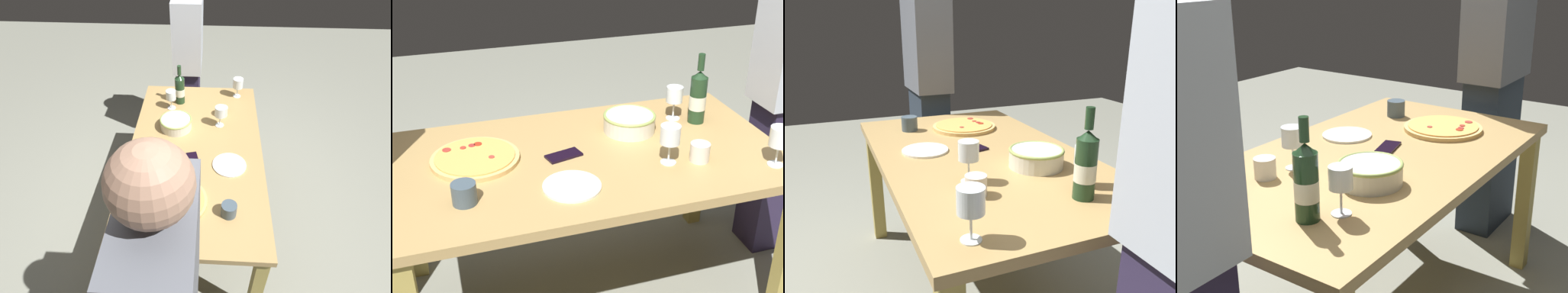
{
  "view_description": "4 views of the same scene",
  "coord_description": "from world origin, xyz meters",
  "views": [
    {
      "loc": [
        -1.65,
        -0.09,
        2.27
      ],
      "look_at": [
        0.0,
        0.0,
        0.79
      ],
      "focal_mm": 30.48,
      "sensor_mm": 36.0,
      "label": 1
    },
    {
      "loc": [
        -0.58,
        -1.83,
        1.79
      ],
      "look_at": [
        0.0,
        0.0,
        0.79
      ],
      "focal_mm": 49.15,
      "sensor_mm": 36.0,
      "label": 2
    },
    {
      "loc": [
        1.58,
        -0.65,
        1.34
      ],
      "look_at": [
        0.0,
        0.0,
        0.79
      ],
      "focal_mm": 35.95,
      "sensor_mm": 36.0,
      "label": 3
    },
    {
      "loc": [
        1.66,
        1.13,
        1.5
      ],
      "look_at": [
        0.0,
        0.0,
        0.79
      ],
      "focal_mm": 49.55,
      "sensor_mm": 36.0,
      "label": 4
    }
  ],
  "objects": [
    {
      "name": "serving_bowl",
      "position": [
        0.24,
        0.15,
        0.79
      ],
      "size": [
        0.23,
        0.23,
        0.08
      ],
      "color": "silver",
      "rests_on": "dining_table"
    },
    {
      "name": "cup_amber",
      "position": [
        0.41,
        -0.18,
        0.79
      ],
      "size": [
        0.08,
        0.08,
        0.08
      ],
      "primitive_type": "cylinder",
      "color": "silver",
      "rests_on": "dining_table"
    },
    {
      "name": "cell_phone",
      "position": [
        -0.1,
        0.01,
        0.76
      ],
      "size": [
        0.16,
        0.1,
        0.01
      ],
      "primitive_type": "cube",
      "rotation": [
        0.0,
        0.0,
        4.96
      ],
      "color": "black",
      "rests_on": "dining_table"
    },
    {
      "name": "wine_bottle",
      "position": [
        0.57,
        0.15,
        0.87
      ],
      "size": [
        0.08,
        0.08,
        0.32
      ],
      "color": "#1D3A1F",
      "rests_on": "dining_table"
    },
    {
      "name": "wine_glass_by_bottle",
      "position": [
        0.48,
        0.21,
        0.86
      ],
      "size": [
        0.08,
        0.08,
        0.16
      ],
      "color": "white",
      "rests_on": "dining_table"
    },
    {
      "name": "side_plate",
      "position": [
        -0.13,
        -0.23,
        0.76
      ],
      "size": [
        0.22,
        0.22,
        0.01
      ],
      "primitive_type": "cylinder",
      "color": "white",
      "rests_on": "dining_table"
    },
    {
      "name": "wine_glass_near_pizza",
      "position": [
        0.28,
        -0.16,
        0.87
      ],
      "size": [
        0.08,
        0.08,
        0.16
      ],
      "color": "white",
      "rests_on": "dining_table"
    },
    {
      "name": "pizza",
      "position": [
        -0.44,
        0.08,
        0.76
      ],
      "size": [
        0.35,
        0.35,
        0.03
      ],
      "color": "#DFAF67",
      "rests_on": "dining_table"
    },
    {
      "name": "dining_table",
      "position": [
        0.0,
        0.0,
        0.66
      ],
      "size": [
        1.6,
        0.9,
        0.75
      ],
      "color": "tan",
      "rests_on": "ground"
    },
    {
      "name": "person_host",
      "position": [
        -1.1,
        0.06,
        0.9
      ],
      "size": [
        0.45,
        0.24,
        1.76
      ],
      "rotation": [
        0.0,
        0.0,
        -0.05
      ],
      "color": "#252F3C",
      "rests_on": "ground"
    },
    {
      "name": "cup_ceramic",
      "position": [
        -0.52,
        -0.21,
        0.79
      ],
      "size": [
        0.09,
        0.09,
        0.08
      ],
      "primitive_type": "cylinder",
      "color": "#42535F",
      "rests_on": "dining_table"
    }
  ]
}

